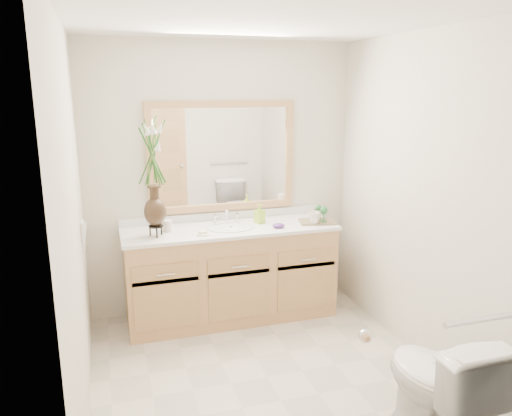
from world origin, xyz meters
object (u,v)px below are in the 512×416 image
object	(u,v)px
flower_vase	(153,165)
tray	(317,222)
soap_bottle	(260,215)
toilet	(437,386)
tumbler	(167,226)

from	to	relation	value
flower_vase	tray	xyz separation A→B (m)	(1.42, -0.00, -0.58)
flower_vase	soap_bottle	size ratio (longest dim) A/B	5.74
flower_vase	tray	size ratio (longest dim) A/B	2.77
toilet	tray	bearing A→B (deg)	-92.42
toilet	soap_bottle	bearing A→B (deg)	-78.23
toilet	tumbler	xyz separation A→B (m)	(-1.23, 1.97, 0.51)
flower_vase	tumbler	bearing A→B (deg)	46.32
toilet	tray	xyz separation A→B (m)	(0.08, 1.86, 0.47)
tumbler	flower_vase	bearing A→B (deg)	-133.68
tumbler	soap_bottle	xyz separation A→B (m)	(0.82, 0.03, 0.03)
soap_bottle	tray	bearing A→B (deg)	-38.42
soap_bottle	tray	size ratio (longest dim) A/B	0.48
toilet	tumbler	world-z (taller)	tumbler
flower_vase	toilet	bearing A→B (deg)	-54.24
tray	flower_vase	bearing A→B (deg)	-167.13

